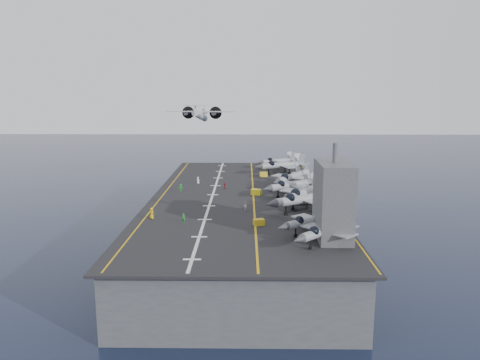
{
  "coord_description": "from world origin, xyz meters",
  "views": [
    {
      "loc": [
        1.46,
        -100.91,
        33.47
      ],
      "look_at": [
        0.0,
        4.0,
        13.0
      ],
      "focal_mm": 35.0,
      "sensor_mm": 36.0,
      "label": 1
    }
  ],
  "objects_px": {
    "tow_cart_a": "(259,222)",
    "island_superstructure": "(334,191)",
    "fighter_jet_0": "(326,230)",
    "transport_plane": "(200,116)"
  },
  "relations": [
    {
      "from": "tow_cart_a",
      "to": "fighter_jet_0",
      "type": "bearing_deg",
      "value": -45.06
    },
    {
      "from": "island_superstructure",
      "to": "transport_plane",
      "type": "distance_m",
      "value": 92.95
    },
    {
      "from": "fighter_jet_0",
      "to": "transport_plane",
      "type": "relative_size",
      "value": 0.61
    },
    {
      "from": "island_superstructure",
      "to": "fighter_jet_0",
      "type": "xyz_separation_m",
      "value": [
        -1.57,
        -3.16,
        -5.23
      ]
    },
    {
      "from": "fighter_jet_0",
      "to": "tow_cart_a",
      "type": "bearing_deg",
      "value": 134.94
    },
    {
      "from": "fighter_jet_0",
      "to": "transport_plane",
      "type": "distance_m",
      "value": 95.99
    },
    {
      "from": "tow_cart_a",
      "to": "island_superstructure",
      "type": "bearing_deg",
      "value": -30.38
    },
    {
      "from": "fighter_jet_0",
      "to": "island_superstructure",
      "type": "bearing_deg",
      "value": 63.59
    },
    {
      "from": "fighter_jet_0",
      "to": "tow_cart_a",
      "type": "xyz_separation_m",
      "value": [
        -9.8,
        9.82,
        -1.72
      ]
    },
    {
      "from": "fighter_jet_0",
      "to": "tow_cart_a",
      "type": "height_order",
      "value": "fighter_jet_0"
    }
  ]
}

